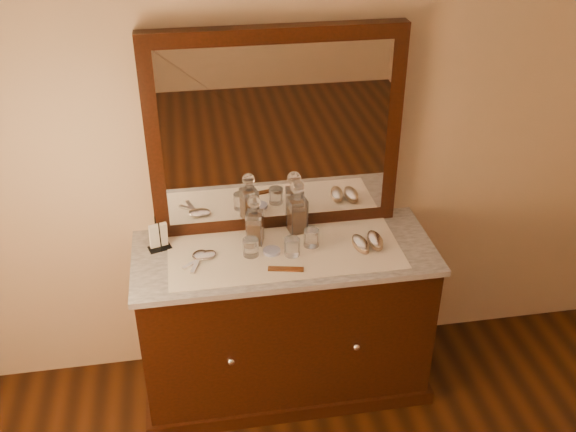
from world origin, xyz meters
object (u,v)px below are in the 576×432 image
object	(u,v)px
dresser_cabinet	(285,322)
brush_near	(361,244)
decanter_left	(255,225)
decanter_right	(297,212)
mirror_frame	(276,133)
hand_mirror_outer	(199,257)
comb	(286,269)
brush_far	(375,241)
hand_mirror_inner	(205,257)
napkin_rack	(159,237)
pin_dish	(272,251)

from	to	relation	value
dresser_cabinet	brush_near	bearing A→B (deg)	-6.86
dresser_cabinet	decanter_left	size ratio (longest dim) A/B	5.47
dresser_cabinet	decanter_right	xyz separation A→B (m)	(0.09, 0.16, 0.55)
mirror_frame	hand_mirror_outer	distance (m)	0.68
decanter_right	decanter_left	bearing A→B (deg)	-162.78
mirror_frame	hand_mirror_outer	bearing A→B (deg)	-148.10
comb	decanter_left	xyz separation A→B (m)	(-0.11, 0.25, 0.09)
comb	dresser_cabinet	bearing A→B (deg)	95.08
brush_far	hand_mirror_outer	bearing A→B (deg)	178.67
mirror_frame	hand_mirror_inner	size ratio (longest dim) A/B	6.65
mirror_frame	napkin_rack	distance (m)	0.74
pin_dish	decanter_right	distance (m)	0.25
decanter_left	decanter_right	world-z (taller)	decanter_right
mirror_frame	comb	xyz separation A→B (m)	(-0.02, -0.41, -0.49)
brush_far	hand_mirror_inner	world-z (taller)	brush_far
dresser_cabinet	brush_far	xyz separation A→B (m)	(0.44, -0.03, 0.47)
decanter_right	dresser_cabinet	bearing A→B (deg)	-119.60
napkin_rack	decanter_right	distance (m)	0.68
brush_near	dresser_cabinet	bearing A→B (deg)	173.14
decanter_left	decanter_right	distance (m)	0.23
comb	decanter_right	world-z (taller)	decanter_right
dresser_cabinet	decanter_left	world-z (taller)	decanter_left
decanter_left	brush_far	bearing A→B (deg)	-11.59
napkin_rack	decanter_left	xyz separation A→B (m)	(0.46, -0.03, 0.04)
napkin_rack	dresser_cabinet	bearing A→B (deg)	-11.25
decanter_right	napkin_rack	bearing A→B (deg)	-176.51
dresser_cabinet	mirror_frame	xyz separation A→B (m)	(0.00, 0.25, 0.94)
comb	brush_near	distance (m)	0.40
napkin_rack	decanter_right	world-z (taller)	decanter_right
decanter_left	brush_near	distance (m)	0.51
decanter_right	brush_far	bearing A→B (deg)	-27.86
napkin_rack	decanter_right	size ratio (longest dim) A/B	0.57
mirror_frame	decanter_right	size ratio (longest dim) A/B	4.27
pin_dish	decanter_left	xyz separation A→B (m)	(-0.07, 0.10, 0.09)
dresser_cabinet	hand_mirror_inner	distance (m)	0.59
dresser_cabinet	comb	world-z (taller)	comb
napkin_rack	decanter_left	world-z (taller)	decanter_left
dresser_cabinet	brush_near	distance (m)	0.59
napkin_rack	decanter_left	size ratio (longest dim) A/B	0.62
hand_mirror_inner	napkin_rack	bearing A→B (deg)	149.29
comb	hand_mirror_inner	world-z (taller)	hand_mirror_inner
mirror_frame	hand_mirror_inner	world-z (taller)	mirror_frame
brush_near	brush_far	distance (m)	0.08
mirror_frame	comb	bearing A→B (deg)	-92.88
pin_dish	hand_mirror_outer	bearing A→B (deg)	178.91
napkin_rack	hand_mirror_inner	size ratio (longest dim) A/B	0.88
decanter_right	brush_near	bearing A→B (deg)	-36.53
napkin_rack	hand_mirror_outer	xyz separation A→B (m)	(0.18, -0.12, -0.05)
hand_mirror_inner	pin_dish	bearing A→B (deg)	-1.26
hand_mirror_inner	decanter_right	bearing A→B (deg)	19.27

